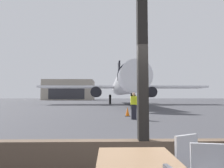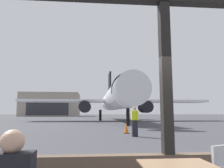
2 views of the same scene
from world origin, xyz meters
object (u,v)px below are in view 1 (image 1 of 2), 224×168
(airplane, at_px, (123,85))
(ground_crew_worker, at_px, (134,105))
(distant_hangar, at_px, (70,90))
(cafe_chair_window_right, at_px, (193,165))
(traffic_cone, at_px, (128,112))

(airplane, bearing_deg, ground_crew_worker, -92.98)
(airplane, bearing_deg, distant_hangar, 111.77)
(cafe_chair_window_right, height_order, airplane, airplane)
(ground_crew_worker, height_order, distant_hangar, distant_hangar)
(cafe_chair_window_right, bearing_deg, airplane, 86.95)
(traffic_cone, distance_m, distant_hangar, 71.83)
(cafe_chair_window_right, height_order, traffic_cone, cafe_chair_window_right)
(cafe_chair_window_right, distance_m, airplane, 31.54)
(traffic_cone, bearing_deg, ground_crew_worker, -83.78)
(cafe_chair_window_right, xyz_separation_m, airplane, (1.67, 31.35, 3.01))
(traffic_cone, bearing_deg, cafe_chair_window_right, -91.65)
(cafe_chair_window_right, relative_size, distant_hangar, 0.04)
(cafe_chair_window_right, relative_size, airplane, 0.03)
(airplane, height_order, distant_hangar, airplane)
(airplane, bearing_deg, traffic_cone, -93.87)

